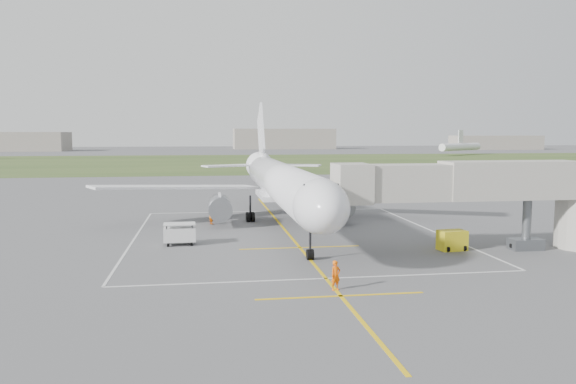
{
  "coord_description": "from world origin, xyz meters",
  "views": [
    {
      "loc": [
        -7.74,
        -54.91,
        9.41
      ],
      "look_at": [
        -0.09,
        -4.0,
        4.0
      ],
      "focal_mm": 35.0,
      "sensor_mm": 36.0,
      "label": 1
    }
  ],
  "objects": [
    {
      "name": "distant_hangars",
      "position": [
        -16.15,
        265.19,
        5.17
      ],
      "size": [
        345.0,
        49.0,
        12.0
      ],
      "color": "gray",
      "rests_on": "ground"
    },
    {
      "name": "jet_bridge",
      "position": [
        15.72,
        -13.5,
        4.74
      ],
      "size": [
        23.4,
        5.0,
        7.2
      ],
      "color": "#A9A499",
      "rests_on": "ground"
    },
    {
      "name": "apron_markings",
      "position": [
        0.0,
        -5.82,
        0.01
      ],
      "size": [
        28.2,
        60.0,
        0.01
      ],
      "color": "yellow",
      "rests_on": "ground"
    },
    {
      "name": "distant_aircraft",
      "position": [
        1.19,
        167.91,
        3.59
      ],
      "size": [
        227.94,
        37.27,
        8.85
      ],
      "color": "white",
      "rests_on": "ground"
    },
    {
      "name": "airliner",
      "position": [
        -0.0,
        0.75,
        4.39
      ],
      "size": [
        38.93,
        46.75,
        13.52
      ],
      "color": "white",
      "rests_on": "ground"
    },
    {
      "name": "ramp_worker_wing",
      "position": [
        -7.01,
        3.19,
        0.79
      ],
      "size": [
        0.89,
        0.96,
        1.57
      ],
      "primitive_type": "imported",
      "rotation": [
        0.0,
        0.0,
        2.08
      ],
      "color": "orange",
      "rests_on": "ground"
    },
    {
      "name": "ground",
      "position": [
        0.0,
        0.0,
        0.0
      ],
      "size": [
        700.0,
        700.0,
        0.0
      ],
      "primitive_type": "plane",
      "color": "#565658",
      "rests_on": "ground"
    },
    {
      "name": "ramp_worker_nose",
      "position": [
        -0.0,
        -22.71,
        0.9
      ],
      "size": [
        0.77,
        0.65,
        1.8
      ],
      "primitive_type": "imported",
      "rotation": [
        0.0,
        0.0,
        0.4
      ],
      "color": "#FF6108",
      "rests_on": "ground"
    },
    {
      "name": "baggage_cart",
      "position": [
        -9.86,
        -7.33,
        0.94
      ],
      "size": [
        2.7,
        1.68,
        1.84
      ],
      "rotation": [
        0.0,
        0.0,
        0.04
      ],
      "color": "silver",
      "rests_on": "ground"
    },
    {
      "name": "gpu_unit",
      "position": [
        11.99,
        -12.8,
        0.8
      ],
      "size": [
        2.3,
        1.75,
        1.62
      ],
      "rotation": [
        0.0,
        0.0,
        0.12
      ],
      "color": "yellow",
      "rests_on": "ground"
    },
    {
      "name": "grass_strip",
      "position": [
        0.0,
        130.0,
        0.01
      ],
      "size": [
        700.0,
        120.0,
        0.02
      ],
      "primitive_type": "cube",
      "color": "#354A20",
      "rests_on": "ground"
    }
  ]
}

